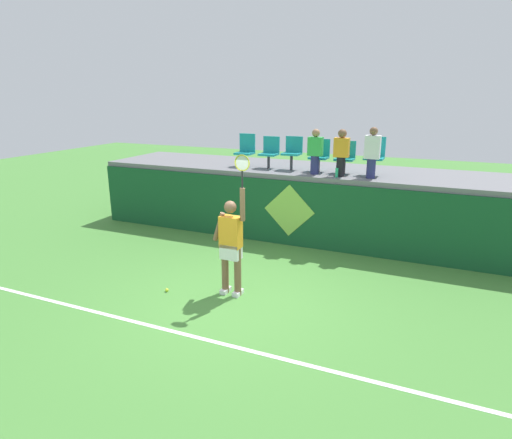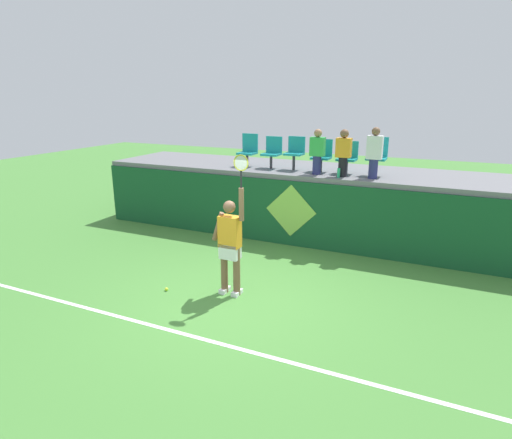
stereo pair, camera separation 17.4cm
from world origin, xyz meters
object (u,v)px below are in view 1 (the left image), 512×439
spectator_1 (341,152)px  spectator_2 (372,152)px  tennis_player (231,242)px  stadium_chair_5 (375,154)px  stadium_chair_2 (293,151)px  stadium_chair_3 (320,154)px  water_bottle (337,173)px  spectator_0 (315,151)px  stadium_chair_4 (345,156)px  tennis_ball (167,290)px  stadium_chair_1 (270,151)px  stadium_chair_0 (246,149)px

spectator_1 → spectator_2: size_ratio=0.95×
tennis_player → spectator_1: spectator_1 is taller
spectator_1 → stadium_chair_5: bearing=33.7°
spectator_2 → stadium_chair_2: bearing=168.8°
stadium_chair_3 → water_bottle: bearing=-46.9°
stadium_chair_3 → spectator_0: (-0.00, -0.41, 0.13)m
stadium_chair_2 → spectator_1: (1.33, -0.45, 0.10)m
water_bottle → stadium_chair_4: 0.70m
tennis_ball → stadium_chair_1: bearing=85.1°
stadium_chair_1 → spectator_1: bearing=-13.1°
stadium_chair_0 → spectator_1: 2.68m
stadium_chair_1 → stadium_chair_0: bearing=179.5°
tennis_ball → stadium_chair_5: (3.00, 4.25, 2.18)m
spectator_1 → water_bottle: bearing=-104.1°
tennis_ball → spectator_1: (2.32, 3.79, 2.25)m
stadium_chair_0 → stadium_chair_4: size_ratio=1.10×
water_bottle → stadium_chair_1: (-1.91, 0.63, 0.33)m
spectator_0 → stadium_chair_0: bearing=168.3°
tennis_ball → spectator_2: spectator_2 is taller
tennis_ball → stadium_chair_3: (1.68, 4.24, 2.11)m
spectator_1 → tennis_ball: bearing=-121.4°
tennis_player → tennis_ball: size_ratio=39.25×
stadium_chair_0 → stadium_chair_2: bearing=-0.4°
stadium_chair_2 → spectator_1: size_ratio=0.76×
stadium_chair_1 → stadium_chair_4: size_ratio=1.04×
stadium_chair_2 → spectator_0: spectator_0 is taller
spectator_0 → stadium_chair_1: bearing=162.8°
stadium_chair_0 → spectator_2: (3.32, -0.41, 0.15)m
stadium_chair_1 → stadium_chair_2: size_ratio=0.97×
tennis_player → stadium_chair_2: tennis_player is taller
tennis_player → water_bottle: size_ratio=11.79×
stadium_chair_2 → stadium_chair_5: size_ratio=0.93×
tennis_ball → spectator_2: bearing=52.0°
stadium_chair_0 → stadium_chair_5: 3.32m
stadium_chair_5 → spectator_1: spectator_1 is taller
tennis_ball → spectator_0: (1.68, 3.83, 2.24)m
tennis_player → water_bottle: bearing=70.7°
spectator_1 → stadium_chair_0: bearing=170.1°
spectator_2 → stadium_chair_4: bearing=149.7°
stadium_chair_4 → stadium_chair_5: bearing=0.5°
stadium_chair_0 → spectator_1: bearing=-9.9°
spectator_2 → spectator_0: bearing=-179.7°
spectator_0 → spectator_2: spectator_2 is taller
stadium_chair_4 → stadium_chair_1: bearing=179.9°
stadium_chair_0 → stadium_chair_2: size_ratio=1.03×
stadium_chair_0 → spectator_2: bearing=-7.0°
stadium_chair_2 → spectator_2: spectator_2 is taller
tennis_ball → spectator_1: spectator_1 is taller
stadium_chair_1 → spectator_1: (1.95, -0.45, 0.13)m
tennis_ball → stadium_chair_0: size_ratio=0.08×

